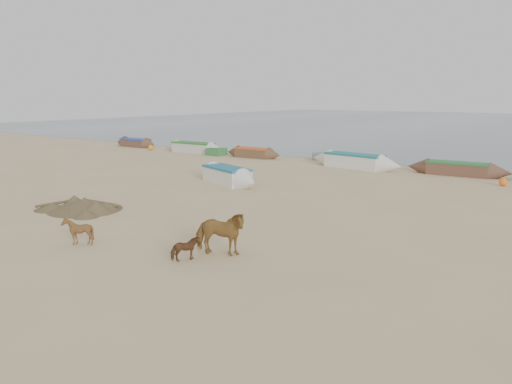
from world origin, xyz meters
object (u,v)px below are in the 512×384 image
calf_right (186,249)px  cow_adult (220,233)px  calf_front (78,231)px  near_canoe (227,175)px

calf_right → cow_adult: bearing=-19.5°
cow_adult → calf_front: (-4.61, -1.91, -0.25)m
calf_front → calf_right: bearing=109.7°
calf_right → near_canoe: size_ratio=0.13×
calf_front → near_canoe: 12.56m
calf_front → calf_right: size_ratio=1.27×
calf_right → near_canoe: (-7.58, 11.19, 0.10)m
cow_adult → near_canoe: bearing=16.0°
cow_adult → calf_right: bearing=133.0°
calf_front → near_canoe: (-3.44, 12.08, 0.01)m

